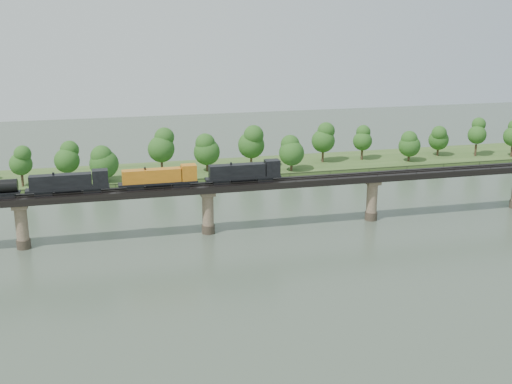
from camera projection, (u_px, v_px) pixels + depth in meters
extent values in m
plane|color=#384536|center=(236.00, 286.00, 118.56)|extent=(400.00, 400.00, 0.00)
cube|color=#355120|center=(178.00, 172.00, 197.64)|extent=(300.00, 24.00, 1.60)
cylinder|color=#473A2D|center=(24.00, 244.00, 137.04)|extent=(3.00, 3.00, 2.00)
cylinder|color=#91795F|center=(22.00, 224.00, 135.79)|extent=(2.60, 2.60, 9.00)
cube|color=#91795F|center=(20.00, 206.00, 134.69)|extent=(3.20, 3.20, 1.00)
cylinder|color=#473A2D|center=(208.00, 229.00, 146.27)|extent=(3.00, 3.00, 2.00)
cylinder|color=#91795F|center=(208.00, 210.00, 145.03)|extent=(2.60, 2.60, 9.00)
cube|color=#91795F|center=(208.00, 193.00, 143.92)|extent=(3.20, 3.20, 1.00)
cylinder|color=#473A2D|center=(371.00, 216.00, 155.50)|extent=(3.00, 3.00, 2.00)
cylinder|color=#91795F|center=(372.00, 198.00, 154.26)|extent=(2.60, 2.60, 9.00)
cube|color=#91795F|center=(373.00, 182.00, 153.16)|extent=(3.20, 3.20, 1.00)
cube|color=black|center=(207.00, 188.00, 143.58)|extent=(220.00, 5.00, 1.50)
cube|color=black|center=(208.00, 185.00, 142.65)|extent=(220.00, 0.12, 0.16)
cube|color=black|center=(207.00, 183.00, 144.05)|extent=(220.00, 0.12, 0.16)
cube|color=black|center=(209.00, 184.00, 140.94)|extent=(220.00, 0.10, 0.10)
cube|color=black|center=(205.00, 179.00, 145.42)|extent=(220.00, 0.10, 0.10)
cube|color=black|center=(209.00, 186.00, 141.04)|extent=(0.08, 0.08, 0.70)
cube|color=black|center=(206.00, 180.00, 145.51)|extent=(0.08, 0.08, 0.70)
cylinder|color=#382619|center=(23.00, 180.00, 178.57)|extent=(0.70, 0.70, 3.51)
sphere|color=#1C4A15|center=(21.00, 164.00, 177.28)|extent=(6.31, 6.31, 6.31)
sphere|color=#1C4A15|center=(20.00, 154.00, 176.48)|extent=(4.73, 4.73, 4.73)
cylinder|color=#382619|center=(68.00, 176.00, 183.77)|extent=(0.70, 0.70, 3.34)
sphere|color=#1C4A15|center=(67.00, 160.00, 182.54)|extent=(7.18, 7.18, 7.18)
sphere|color=#1C4A15|center=(66.00, 151.00, 181.77)|extent=(5.39, 5.39, 5.39)
cylinder|color=#382619|center=(105.00, 177.00, 183.69)|extent=(0.70, 0.70, 2.83)
sphere|color=#1C4A15|center=(104.00, 164.00, 182.65)|extent=(8.26, 8.26, 8.26)
sphere|color=#1C4A15|center=(104.00, 156.00, 182.00)|extent=(6.19, 6.19, 6.19)
cylinder|color=#382619|center=(162.00, 166.00, 193.54)|extent=(0.70, 0.70, 3.96)
sphere|color=#1C4A15|center=(161.00, 149.00, 192.08)|extent=(8.07, 8.07, 8.07)
sphere|color=#1C4A15|center=(161.00, 138.00, 191.17)|extent=(6.05, 6.05, 6.05)
cylinder|color=#382619|center=(207.00, 166.00, 195.34)|extent=(0.70, 0.70, 3.27)
sphere|color=#1C4A15|center=(207.00, 152.00, 194.14)|extent=(8.03, 8.03, 8.03)
sphere|color=#1C4A15|center=(207.00, 143.00, 193.39)|extent=(6.02, 6.02, 6.02)
cylinder|color=#382619|center=(251.00, 161.00, 199.60)|extent=(0.70, 0.70, 3.92)
sphere|color=#1C4A15|center=(251.00, 145.00, 198.16)|extent=(8.29, 8.29, 8.29)
sphere|color=#1C4A15|center=(251.00, 135.00, 197.26)|extent=(6.21, 6.21, 6.21)
cylinder|color=#382619|center=(291.00, 166.00, 195.76)|extent=(0.70, 0.70, 3.02)
sphere|color=#1C4A15|center=(292.00, 153.00, 194.64)|extent=(7.74, 7.74, 7.74)
sphere|color=#1C4A15|center=(292.00, 145.00, 193.95)|extent=(5.80, 5.80, 5.80)
cylinder|color=#382619|center=(323.00, 156.00, 206.80)|extent=(0.70, 0.70, 3.80)
sphere|color=#1C4A15|center=(323.00, 141.00, 205.40)|extent=(7.47, 7.47, 7.47)
sphere|color=#1C4A15|center=(323.00, 131.00, 204.52)|extent=(5.60, 5.60, 5.60)
cylinder|color=#382619|center=(362.00, 155.00, 210.22)|extent=(0.70, 0.70, 3.38)
sphere|color=#1C4A15|center=(363.00, 141.00, 208.98)|extent=(6.23, 6.23, 6.23)
sphere|color=#1C4A15|center=(363.00, 132.00, 208.20)|extent=(4.67, 4.67, 4.67)
cylinder|color=#382619|center=(409.00, 157.00, 208.03)|extent=(0.70, 0.70, 2.77)
sphere|color=#1C4A15|center=(409.00, 146.00, 207.01)|extent=(7.04, 7.04, 7.04)
sphere|color=#1C4A15|center=(410.00, 139.00, 206.37)|extent=(5.28, 5.28, 5.28)
cylinder|color=#382619|center=(438.00, 151.00, 215.91)|extent=(0.70, 0.70, 2.94)
sphere|color=#1C4A15|center=(439.00, 140.00, 214.82)|extent=(6.73, 6.73, 6.73)
sphere|color=#1C4A15|center=(439.00, 133.00, 214.14)|extent=(5.05, 5.05, 5.05)
cylinder|color=#382619|center=(476.00, 150.00, 215.33)|extent=(0.70, 0.70, 3.94)
sphere|color=#1C4A15|center=(477.00, 135.00, 213.88)|extent=(6.17, 6.17, 6.17)
sphere|color=#1C4A15|center=(478.00, 125.00, 212.97)|extent=(4.62, 4.62, 4.62)
cylinder|color=#382619|center=(512.00, 151.00, 214.15)|extent=(0.70, 0.70, 3.77)
cube|color=black|center=(264.00, 179.00, 146.28)|extent=(3.64, 2.18, 1.00)
cube|color=black|center=(221.00, 182.00, 143.97)|extent=(3.64, 2.18, 1.00)
cube|color=black|center=(243.00, 177.00, 144.95)|extent=(17.27, 2.73, 0.45)
cube|color=black|center=(237.00, 171.00, 144.17)|extent=(12.72, 2.45, 2.91)
cube|color=black|center=(272.00, 167.00, 145.98)|extent=(3.27, 2.73, 3.45)
cylinder|color=black|center=(243.00, 180.00, 145.09)|extent=(5.45, 1.27, 1.27)
cube|color=black|center=(181.00, 184.00, 141.87)|extent=(3.64, 2.18, 1.00)
cube|color=black|center=(135.00, 187.00, 139.57)|extent=(3.64, 2.18, 1.00)
cube|color=black|center=(158.00, 183.00, 140.54)|extent=(17.27, 2.73, 0.45)
cube|color=#C87018|center=(152.00, 176.00, 139.77)|extent=(12.72, 2.45, 2.91)
cube|color=#C87018|center=(189.00, 172.00, 141.58)|extent=(3.27, 2.73, 3.45)
cylinder|color=black|center=(158.00, 185.00, 140.68)|extent=(5.45, 1.27, 1.27)
cube|color=black|center=(92.00, 190.00, 137.47)|extent=(3.64, 2.18, 1.00)
cube|color=black|center=(44.00, 193.00, 135.16)|extent=(3.64, 2.18, 1.00)
cube|color=black|center=(68.00, 188.00, 136.14)|extent=(17.27, 2.73, 0.45)
cube|color=black|center=(61.00, 181.00, 135.36)|extent=(12.72, 2.45, 2.91)
cube|color=black|center=(100.00, 178.00, 137.17)|extent=(3.27, 2.73, 3.45)
cylinder|color=black|center=(68.00, 191.00, 136.28)|extent=(5.45, 1.27, 1.27)
cube|color=black|center=(7.00, 195.00, 133.48)|extent=(3.18, 2.00, 1.00)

